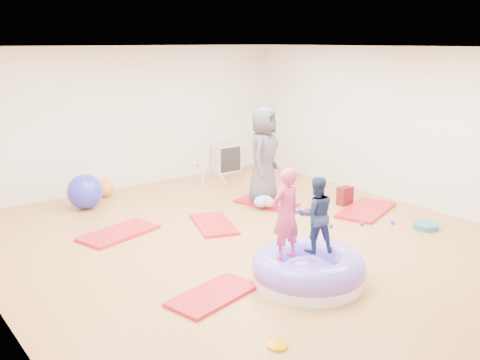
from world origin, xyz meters
TOP-DOWN VIEW (x-y plane):
  - room at (0.00, 0.00)m, footprint 7.01×8.01m
  - gym_mat_front_left at (-1.42, -1.06)m, footprint 1.19×0.77m
  - gym_mat_mid_left at (-1.41, 1.52)m, footprint 1.33×0.91m
  - gym_mat_center_back at (-0.01, 0.99)m, footprint 0.90×1.24m
  - gym_mat_right at (2.52, -0.02)m, footprint 1.45×1.06m
  - gym_mat_rear_right at (1.41, 1.37)m, footprint 0.85×1.23m
  - inflatable_cushion at (-0.28, -1.45)m, footprint 1.40×1.40m
  - child_pink at (-0.57, -1.34)m, footprint 0.42×0.28m
  - child_navy at (-0.12, -1.39)m, footprint 0.58×0.54m
  - adult_caregiver at (1.38, 1.42)m, footprint 1.00×0.91m
  - infant at (1.16, 1.13)m, footprint 0.37×0.37m
  - ball_pit_balls at (1.18, 0.07)m, footprint 3.70×3.62m
  - exercise_ball_blue at (-1.31, 3.10)m, footprint 0.62×0.62m
  - exercise_ball_orange at (-0.73, 3.60)m, footprint 0.35×0.35m
  - infant_play_gym at (1.31, 3.16)m, footprint 0.59×0.56m
  - cube_shelf at (2.27, 3.79)m, footprint 0.63×0.31m
  - balance_disc at (2.58, -1.17)m, footprint 0.40×0.40m
  - backpack at (2.54, 0.49)m, footprint 0.29×0.19m
  - yellow_toy at (-1.51, -2.30)m, footprint 0.20×0.20m

SIDE VIEW (x-z plane):
  - yellow_toy at x=-1.51m, z-range 0.00..0.03m
  - gym_mat_front_left at x=-1.42m, z-range 0.00..0.05m
  - gym_mat_rear_right at x=1.41m, z-range 0.00..0.05m
  - gym_mat_center_back at x=-0.01m, z-range 0.00..0.05m
  - gym_mat_mid_left at x=-1.41m, z-range 0.00..0.05m
  - gym_mat_right at x=2.52m, z-range 0.00..0.05m
  - ball_pit_balls at x=1.18m, z-range 0.00..0.07m
  - balance_disc at x=2.58m, z-range 0.00..0.09m
  - infant at x=1.16m, z-range 0.05..0.27m
  - backpack at x=2.54m, z-range 0.00..0.33m
  - inflatable_cushion at x=-0.28m, z-range -0.05..0.39m
  - exercise_ball_orange at x=-0.73m, z-range 0.00..0.35m
  - infant_play_gym at x=1.31m, z-range 0.08..0.53m
  - exercise_ball_blue at x=-1.31m, z-range 0.00..0.62m
  - cube_shelf at x=2.27m, z-range 0.00..0.63m
  - child_navy at x=-0.12m, z-range 0.41..1.36m
  - adult_caregiver at x=1.38m, z-range 0.05..1.77m
  - child_pink at x=-0.57m, z-range 0.41..1.53m
  - room at x=0.00m, z-range 0.00..2.80m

